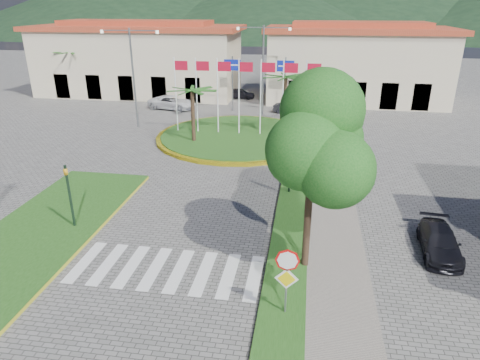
# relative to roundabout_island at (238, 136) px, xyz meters

# --- Properties ---
(ground) EXTENTS (160.00, 160.00, 0.00)m
(ground) POSITION_rel_roundabout_island_xyz_m (-0.00, -22.00, -0.18)
(ground) COLOR #605E5B
(ground) RESTS_ON ground
(sidewalk_right) EXTENTS (4.00, 28.00, 0.15)m
(sidewalk_right) POSITION_rel_roundabout_island_xyz_m (6.00, -20.00, -0.10)
(sidewalk_right) COLOR gray
(sidewalk_right) RESTS_ON ground
(verge_right) EXTENTS (1.60, 28.00, 0.18)m
(verge_right) POSITION_rel_roundabout_island_xyz_m (4.80, -20.00, -0.09)
(verge_right) COLOR #1F4C15
(verge_right) RESTS_ON ground
(median_left) EXTENTS (5.00, 14.00, 0.18)m
(median_left) POSITION_rel_roundabout_island_xyz_m (-6.50, -16.00, -0.09)
(median_left) COLOR #1F4C15
(median_left) RESTS_ON ground
(crosswalk) EXTENTS (8.00, 3.00, 0.01)m
(crosswalk) POSITION_rel_roundabout_island_xyz_m (-0.00, -18.00, -0.17)
(crosswalk) COLOR silver
(crosswalk) RESTS_ON ground
(roundabout_island) EXTENTS (12.70, 12.70, 6.00)m
(roundabout_island) POSITION_rel_roundabout_island_xyz_m (0.00, 0.00, 0.00)
(roundabout_island) COLOR yellow
(roundabout_island) RESTS_ON ground
(stop_sign) EXTENTS (0.80, 0.11, 2.65)m
(stop_sign) POSITION_rel_roundabout_island_xyz_m (4.90, -20.04, 1.61)
(stop_sign) COLOR slate
(stop_sign) RESTS_ON ground
(deciduous_tree) EXTENTS (3.60, 3.60, 6.80)m
(deciduous_tree) POSITION_rel_roundabout_island_xyz_m (5.50, -17.00, 5.00)
(deciduous_tree) COLOR black
(deciduous_tree) RESTS_ON ground
(traffic_light_left) EXTENTS (0.15, 0.18, 3.20)m
(traffic_light_left) POSITION_rel_roundabout_island_xyz_m (-5.20, -15.50, 1.77)
(traffic_light_left) COLOR black
(traffic_light_left) RESTS_ON ground
(traffic_light_right) EXTENTS (0.15, 0.18, 3.20)m
(traffic_light_right) POSITION_rel_roundabout_island_xyz_m (4.50, -10.00, 1.77)
(traffic_light_right) COLOR black
(traffic_light_right) RESTS_ON ground
(traffic_light_far) EXTENTS (0.18, 0.15, 3.20)m
(traffic_light_far) POSITION_rel_roundabout_island_xyz_m (8.00, 4.00, 1.77)
(traffic_light_far) COLOR black
(traffic_light_far) RESTS_ON ground
(direction_sign_west) EXTENTS (1.60, 0.14, 5.20)m
(direction_sign_west) POSITION_rel_roundabout_island_xyz_m (-2.00, 8.97, 3.35)
(direction_sign_west) COLOR slate
(direction_sign_west) RESTS_ON ground
(direction_sign_east) EXTENTS (1.60, 0.14, 5.20)m
(direction_sign_east) POSITION_rel_roundabout_island_xyz_m (3.00, 8.97, 3.35)
(direction_sign_east) COLOR slate
(direction_sign_east) RESTS_ON ground
(street_lamp_centre) EXTENTS (4.80, 0.16, 8.00)m
(street_lamp_centre) POSITION_rel_roundabout_island_xyz_m (1.00, 8.00, 4.32)
(street_lamp_centre) COLOR slate
(street_lamp_centre) RESTS_ON ground
(street_lamp_west) EXTENTS (4.80, 0.16, 8.00)m
(street_lamp_west) POSITION_rel_roundabout_island_xyz_m (-9.00, 2.00, 4.32)
(street_lamp_west) COLOR slate
(street_lamp_west) RESTS_ON ground
(building_left) EXTENTS (23.32, 9.54, 8.05)m
(building_left) POSITION_rel_roundabout_island_xyz_m (-14.00, 16.00, 3.73)
(building_left) COLOR beige
(building_left) RESTS_ON ground
(building_right) EXTENTS (19.08, 9.54, 8.05)m
(building_right) POSITION_rel_roundabout_island_xyz_m (10.00, 16.00, 3.73)
(building_right) COLOR beige
(building_right) RESTS_ON ground
(hill_near_back) EXTENTS (110.00, 110.00, 16.00)m
(hill_near_back) POSITION_rel_roundabout_island_xyz_m (-10.00, 108.00, 7.82)
(hill_near_back) COLOR black
(hill_near_back) RESTS_ON ground
(white_van) EXTENTS (5.02, 3.01, 1.31)m
(white_van) POSITION_rel_roundabout_island_xyz_m (-8.09, 8.82, 0.48)
(white_van) COLOR silver
(white_van) RESTS_ON ground
(car_dark_a) EXTENTS (3.32, 1.44, 1.12)m
(car_dark_a) POSITION_rel_roundabout_island_xyz_m (-2.23, 14.92, 0.38)
(car_dark_a) COLOR black
(car_dark_a) RESTS_ON ground
(car_dark_b) EXTENTS (3.49, 1.83, 1.09)m
(car_dark_b) POSITION_rel_roundabout_island_xyz_m (3.68, 8.77, 0.37)
(car_dark_b) COLOR black
(car_dark_b) RESTS_ON ground
(car_side_right) EXTENTS (1.74, 3.72, 1.05)m
(car_side_right) POSITION_rel_roundabout_island_xyz_m (11.07, -15.00, 0.35)
(car_side_right) COLOR black
(car_side_right) RESTS_ON ground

